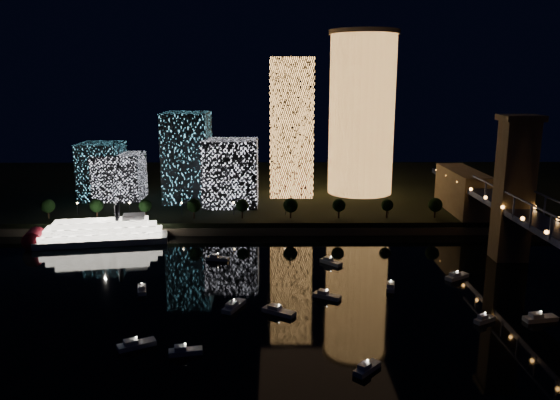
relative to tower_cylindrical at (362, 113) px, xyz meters
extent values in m
plane|color=black|center=(-26.43, -139.99, -44.73)|extent=(520.00, 520.00, 0.00)
cube|color=black|center=(-26.43, 20.01, -42.23)|extent=(420.00, 160.00, 5.00)
cube|color=#6B5E4C|center=(-26.43, -57.99, -43.23)|extent=(420.00, 6.00, 3.00)
cylinder|color=#FFA851|center=(0.00, 0.00, -1.13)|extent=(32.00, 32.00, 77.20)
cylinder|color=#6B5E4C|center=(0.00, 0.00, 38.48)|extent=(34.00, 34.00, 2.00)
cube|color=#FFA851|center=(-34.87, -4.37, -6.57)|extent=(20.84, 20.84, 66.31)
cube|color=white|center=(-62.91, -27.42, -24.74)|extent=(24.35, 20.61, 29.97)
cube|color=#52BCDE|center=(-84.01, -15.77, -19.08)|extent=(20.64, 26.84, 41.29)
cube|color=white|center=(-117.17, -13.49, -28.82)|extent=(21.82, 19.83, 21.82)
cube|color=#52BCDE|center=(-125.55, -12.62, -26.34)|extent=(19.13, 21.04, 26.78)
cube|color=#6B5E4C|center=(38.57, -89.99, -20.73)|extent=(11.00, 9.00, 48.00)
cube|color=#6B5E4C|center=(38.57, -89.99, 4.27)|extent=(13.00, 11.00, 2.00)
cube|color=#6B5E4C|center=(38.57, -39.99, -33.23)|extent=(12.00, 40.00, 23.00)
cube|color=navy|center=(33.57, -127.99, -23.23)|extent=(0.50, 0.50, 7.00)
cube|color=navy|center=(33.57, -103.99, -23.23)|extent=(0.50, 0.50, 7.00)
cube|color=navy|center=(33.57, -79.99, -23.23)|extent=(0.50, 0.50, 7.00)
sphere|color=#FF9738|center=(33.07, -94.99, -24.93)|extent=(1.20, 1.20, 1.20)
sphere|color=#FF9738|center=(33.07, -49.99, -24.93)|extent=(1.20, 1.20, 1.20)
cube|color=silver|center=(-109.07, -70.08, -43.51)|extent=(49.90, 19.24, 2.44)
cube|color=white|center=(-109.07, -70.08, -41.17)|extent=(45.73, 17.55, 2.23)
cube|color=white|center=(-109.07, -70.08, -38.94)|extent=(41.56, 15.87, 2.23)
cube|color=white|center=(-109.07, -70.08, -36.71)|extent=(35.38, 13.84, 2.23)
cube|color=silver|center=(-97.06, -68.02, -34.78)|extent=(9.03, 7.37, 1.83)
cylinder|color=black|center=(-102.72, -71.05, -32.55)|extent=(1.42, 1.42, 6.09)
cylinder|color=black|center=(-103.41, -67.05, -32.55)|extent=(1.42, 1.42, 6.09)
cylinder|color=maroon|center=(-133.07, -74.20, -41.68)|extent=(8.55, 10.20, 7.10)
cube|color=silver|center=(-8.28, -117.28, -44.13)|extent=(3.87, 7.72, 1.20)
cube|color=silver|center=(-8.51, -118.36, -43.03)|extent=(2.42, 2.93, 1.00)
sphere|color=white|center=(-8.28, -117.28, -42.13)|extent=(0.36, 0.36, 0.36)
cube|color=silver|center=(-63.64, -156.40, -44.13)|extent=(7.98, 3.85, 1.20)
cube|color=silver|center=(-64.77, -156.61, -43.03)|extent=(3.01, 2.46, 1.00)
sphere|color=white|center=(-63.64, -156.40, -42.13)|extent=(0.36, 0.36, 0.36)
cube|color=silver|center=(14.57, -109.01, -44.13)|extent=(8.56, 6.84, 1.20)
cube|color=silver|center=(13.51, -109.69, -43.03)|extent=(3.67, 3.44, 1.00)
sphere|color=white|center=(14.57, -109.01, -42.13)|extent=(0.36, 0.36, 0.36)
cube|color=silver|center=(-23.90, -94.97, -44.13)|extent=(7.47, 7.50, 1.20)
cube|color=silver|center=(-24.75, -94.11, -43.03)|extent=(3.46, 3.46, 1.00)
sphere|color=white|center=(-23.90, -94.97, -42.13)|extent=(0.36, 0.36, 0.36)
cube|color=silver|center=(-23.14, -164.25, -44.13)|extent=(6.93, 7.17, 1.20)
cube|color=silver|center=(-23.91, -165.08, -43.03)|extent=(3.24, 3.27, 1.00)
sphere|color=white|center=(-23.14, -164.25, -42.13)|extent=(0.36, 0.36, 0.36)
cube|color=silver|center=(11.42, -140.40, -44.13)|extent=(6.33, 4.77, 1.20)
cube|color=silver|center=(10.62, -140.86, -43.03)|extent=(2.67, 2.46, 1.00)
sphere|color=white|center=(11.42, -140.40, -42.13)|extent=(0.36, 0.36, 0.36)
cube|color=silver|center=(-62.86, -90.60, -44.13)|extent=(8.09, 4.01, 1.20)
cube|color=silver|center=(-64.00, -90.36, -43.03)|extent=(3.07, 2.53, 1.00)
sphere|color=white|center=(-62.86, -90.60, -42.13)|extent=(0.36, 0.36, 0.36)
cube|color=silver|center=(-28.06, -124.24, -44.13)|extent=(8.28, 6.14, 1.20)
cube|color=silver|center=(-29.12, -123.66, -43.03)|extent=(3.47, 3.19, 1.00)
sphere|color=white|center=(-28.06, -124.24, -42.13)|extent=(0.36, 0.36, 0.36)
cube|color=silver|center=(26.29, -139.75, -44.13)|extent=(9.23, 4.38, 1.20)
cube|color=silver|center=(24.98, -139.99, -43.03)|extent=(3.47, 2.82, 1.00)
sphere|color=white|center=(26.29, -139.75, -42.13)|extent=(0.36, 0.36, 0.36)
cube|color=silver|center=(-54.33, -131.04, -44.13)|extent=(6.36, 9.39, 1.20)
cube|color=silver|center=(-54.89, -132.27, -43.03)|extent=(3.44, 3.84, 1.00)
sphere|color=white|center=(-54.33, -131.04, -42.13)|extent=(0.36, 0.36, 0.36)
cube|color=silver|center=(-82.53, -118.69, -44.13)|extent=(3.98, 7.74, 1.20)
cube|color=silver|center=(-82.28, -119.77, -43.03)|extent=(2.46, 2.96, 1.00)
sphere|color=white|center=(-82.53, -118.69, -42.13)|extent=(0.36, 0.36, 0.36)
cube|color=silver|center=(-75.70, -152.99, -44.13)|extent=(9.12, 6.61, 1.20)
cube|color=silver|center=(-76.87, -153.61, -43.03)|extent=(3.80, 3.47, 1.00)
sphere|color=white|center=(-75.70, -152.99, -42.13)|extent=(0.36, 0.36, 0.36)
cube|color=silver|center=(-42.00, -134.75, -44.13)|extent=(9.41, 7.48, 1.20)
cube|color=silver|center=(-43.17, -134.00, -43.03)|extent=(4.03, 3.77, 1.00)
sphere|color=white|center=(-42.00, -134.75, -42.13)|extent=(0.36, 0.36, 0.36)
cylinder|color=black|center=(-136.43, -51.99, -37.73)|extent=(0.70, 0.70, 4.00)
sphere|color=black|center=(-136.43, -51.99, -34.23)|extent=(5.84, 5.84, 5.84)
cylinder|color=black|center=(-116.43, -51.99, -37.73)|extent=(0.70, 0.70, 4.00)
sphere|color=black|center=(-116.43, -51.99, -34.23)|extent=(5.58, 5.58, 5.58)
cylinder|color=black|center=(-96.43, -51.99, -37.73)|extent=(0.70, 0.70, 4.00)
sphere|color=black|center=(-96.43, -51.99, -34.23)|extent=(5.43, 5.43, 5.43)
cylinder|color=black|center=(-76.43, -51.99, -37.73)|extent=(0.70, 0.70, 4.00)
sphere|color=black|center=(-76.43, -51.99, -34.23)|extent=(5.78, 5.78, 5.78)
cylinder|color=black|center=(-56.43, -51.99, -37.73)|extent=(0.70, 0.70, 4.00)
sphere|color=black|center=(-56.43, -51.99, -34.23)|extent=(5.27, 5.27, 5.27)
cylinder|color=black|center=(-36.43, -51.99, -37.73)|extent=(0.70, 0.70, 4.00)
sphere|color=black|center=(-36.43, -51.99, -34.23)|extent=(6.14, 6.14, 6.14)
cylinder|color=black|center=(-16.43, -51.99, -37.73)|extent=(0.70, 0.70, 4.00)
sphere|color=black|center=(-16.43, -51.99, -34.23)|extent=(5.51, 5.51, 5.51)
cylinder|color=black|center=(3.57, -51.99, -37.73)|extent=(0.70, 0.70, 4.00)
sphere|color=black|center=(3.57, -51.99, -34.23)|extent=(5.03, 5.03, 5.03)
cylinder|color=black|center=(23.57, -51.99, -37.73)|extent=(0.70, 0.70, 4.00)
sphere|color=black|center=(23.57, -51.99, -34.23)|extent=(5.84, 5.84, 5.84)
cylinder|color=black|center=(-126.43, -45.99, -37.23)|extent=(0.24, 0.24, 5.00)
sphere|color=#FFCC7F|center=(-126.43, -45.99, -34.43)|extent=(0.70, 0.70, 0.70)
cylinder|color=black|center=(-104.43, -45.99, -37.23)|extent=(0.24, 0.24, 5.00)
sphere|color=#FFCC7F|center=(-104.43, -45.99, -34.43)|extent=(0.70, 0.70, 0.70)
cylinder|color=black|center=(-82.43, -45.99, -37.23)|extent=(0.24, 0.24, 5.00)
sphere|color=#FFCC7F|center=(-82.43, -45.99, -34.43)|extent=(0.70, 0.70, 0.70)
cylinder|color=black|center=(-60.43, -45.99, -37.23)|extent=(0.24, 0.24, 5.00)
sphere|color=#FFCC7F|center=(-60.43, -45.99, -34.43)|extent=(0.70, 0.70, 0.70)
cylinder|color=black|center=(-38.43, -45.99, -37.23)|extent=(0.24, 0.24, 5.00)
sphere|color=#FFCC7F|center=(-38.43, -45.99, -34.43)|extent=(0.70, 0.70, 0.70)
cylinder|color=black|center=(-16.43, -45.99, -37.23)|extent=(0.24, 0.24, 5.00)
sphere|color=#FFCC7F|center=(-16.43, -45.99, -34.43)|extent=(0.70, 0.70, 0.70)
cylinder|color=black|center=(5.57, -45.99, -37.23)|extent=(0.24, 0.24, 5.00)
sphere|color=#FFCC7F|center=(5.57, -45.99, -34.43)|extent=(0.70, 0.70, 0.70)
camera|label=1|loc=(-43.16, -271.01, 17.43)|focal=35.00mm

